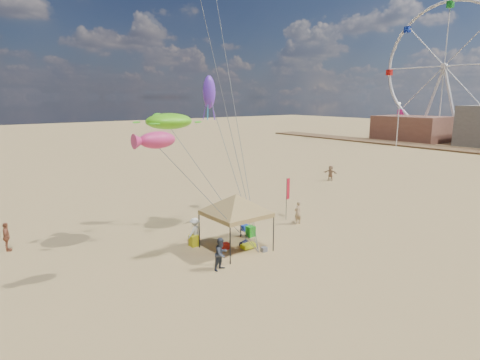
{
  "coord_description": "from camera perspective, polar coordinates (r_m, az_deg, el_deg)",
  "views": [
    {
      "loc": [
        -15.23,
        -16.91,
        9.12
      ],
      "look_at": [
        0.0,
        3.0,
        4.0
      ],
      "focal_mm": 30.35,
      "sensor_mm": 36.0,
      "label": 1
    }
  ],
  "objects": [
    {
      "name": "fish_kite",
      "position": [
        20.12,
        -11.53,
        5.53
      ],
      "size": [
        2.08,
        1.45,
        0.84
      ],
      "primitive_type": "ellipsoid",
      "rotation": [
        0.0,
        0.0,
        -0.29
      ],
      "color": "#DB2F6F",
      "rests_on": "ground"
    },
    {
      "name": "canopy_tent",
      "position": [
        24.15,
        -0.59,
        -2.31
      ],
      "size": [
        6.5,
        6.5,
        4.01
      ],
      "color": "black",
      "rests_on": "ground"
    },
    {
      "name": "ferris_wheel",
      "position": [
        97.69,
        26.72,
        13.33
      ],
      "size": [
        1.1,
        26.71,
        28.67
      ],
      "color": "silver",
      "rests_on": "ground"
    },
    {
      "name": "person_near_c",
      "position": [
        25.78,
        -6.36,
        -7.18
      ],
      "size": [
        1.28,
        1.01,
        1.74
      ],
      "primitive_type": "imported",
      "rotation": [
        0.0,
        0.0,
        3.5
      ],
      "color": "white",
      "rests_on": "ground"
    },
    {
      "name": "chair_yellow",
      "position": [
        25.72,
        -6.5,
        -8.47
      ],
      "size": [
        0.5,
        0.5,
        0.7
      ],
      "primitive_type": "cube",
      "color": "#CDCE16",
      "rests_on": "ground"
    },
    {
      "name": "person_far_c",
      "position": [
        46.16,
        12.6,
        0.97
      ],
      "size": [
        1.03,
        1.7,
        1.75
      ],
      "primitive_type": "imported",
      "rotation": [
        0.0,
        0.0,
        5.05
      ],
      "color": "tan",
      "rests_on": "ground"
    },
    {
      "name": "person_far_a",
      "position": [
        28.31,
        -29.98,
        -6.95
      ],
      "size": [
        0.63,
        1.11,
        1.79
      ],
      "primitive_type": "imported",
      "rotation": [
        0.0,
        0.0,
        1.38
      ],
      "color": "#AB6141",
      "rests_on": "ground"
    },
    {
      "name": "bag_orange",
      "position": [
        26.8,
        -6.7,
        -8.03
      ],
      "size": [
        0.54,
        0.69,
        0.36
      ],
      "primitive_type": "cylinder",
      "rotation": [
        0.0,
        1.57,
        1.22
      ],
      "color": "#F13E0D",
      "rests_on": "ground"
    },
    {
      "name": "cooler_red",
      "position": [
        25.12,
        -2.19,
        -9.28
      ],
      "size": [
        0.54,
        0.38,
        0.38
      ],
      "primitive_type": "cube",
      "color": "red",
      "rests_on": "ground"
    },
    {
      "name": "crate_grey",
      "position": [
        24.79,
        3.39,
        -9.71
      ],
      "size": [
        0.34,
        0.3,
        0.28
      ],
      "primitive_type": "cube",
      "color": "slate",
      "rests_on": "ground"
    },
    {
      "name": "building_north",
      "position": [
        94.89,
        23.0,
        6.7
      ],
      "size": [
        10.0,
        14.0,
        5.2
      ],
      "primitive_type": "cube",
      "color": "#8C5947",
      "rests_on": "ground"
    },
    {
      "name": "beach_cart",
      "position": [
        25.16,
        1.18,
        -9.22
      ],
      "size": [
        0.9,
        0.5,
        0.24
      ],
      "primitive_type": "cube",
      "color": "#E4FF1C",
      "rests_on": "ground"
    },
    {
      "name": "bag_navy",
      "position": [
        25.59,
        0.56,
        -8.9
      ],
      "size": [
        0.69,
        0.54,
        0.36
      ],
      "primitive_type": "cylinder",
      "rotation": [
        0.0,
        1.57,
        0.35
      ],
      "color": "#0B1134",
      "rests_on": "ground"
    },
    {
      "name": "lamp_north",
      "position": [
        82.38,
        21.38,
        8.26
      ],
      "size": [
        0.5,
        0.5,
        8.25
      ],
      "color": "silver",
      "rests_on": "ground"
    },
    {
      "name": "cooler_blue",
      "position": [
        28.47,
        0.76,
        -6.73
      ],
      "size": [
        0.54,
        0.38,
        0.38
      ],
      "primitive_type": "cube",
      "color": "navy",
      "rests_on": "ground"
    },
    {
      "name": "feather_flag",
      "position": [
        30.77,
        6.71,
        -1.64
      ],
      "size": [
        0.47,
        0.18,
        3.22
      ],
      "color": "black",
      "rests_on": "ground"
    },
    {
      "name": "turtle_kite",
      "position": [
        25.81,
        -9.96,
        8.13
      ],
      "size": [
        3.6,
        3.22,
        1.0
      ],
      "primitive_type": "ellipsoid",
      "rotation": [
        0.0,
        0.0,
        -0.32
      ],
      "color": "#5ED416",
      "rests_on": "ground"
    },
    {
      "name": "person_near_b",
      "position": [
        22.09,
        -2.65,
        -10.33
      ],
      "size": [
        1.01,
        0.88,
        1.79
      ],
      "primitive_type": "imported",
      "rotation": [
        0.0,
        0.0,
        0.25
      ],
      "color": "#343B48",
      "rests_on": "ground"
    },
    {
      "name": "squid_kite",
      "position": [
        29.28,
        -4.36,
        12.22
      ],
      "size": [
        0.88,
        0.88,
        2.29
      ],
      "primitive_type": "ellipsoid",
      "rotation": [
        0.0,
        0.0,
        0.0
      ],
      "color": "#6C33D3",
      "rests_on": "ground"
    },
    {
      "name": "chair_green",
      "position": [
        27.26,
        1.49,
        -7.22
      ],
      "size": [
        0.5,
        0.5,
        0.7
      ],
      "primitive_type": "cube",
      "color": "green",
      "rests_on": "ground"
    },
    {
      "name": "person_near_a",
      "position": [
        30.0,
        8.13,
        -4.55
      ],
      "size": [
        0.63,
        0.41,
        1.73
      ],
      "primitive_type": "imported",
      "rotation": [
        0.0,
        0.0,
        3.14
      ],
      "color": "tan",
      "rests_on": "ground"
    },
    {
      "name": "ground",
      "position": [
        24.51,
        4.33,
        -10.33
      ],
      "size": [
        280.0,
        280.0,
        0.0
      ],
      "primitive_type": "plane",
      "color": "tan",
      "rests_on": "ground"
    }
  ]
}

